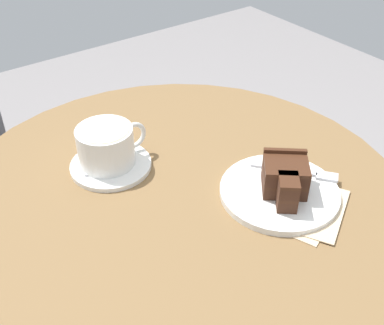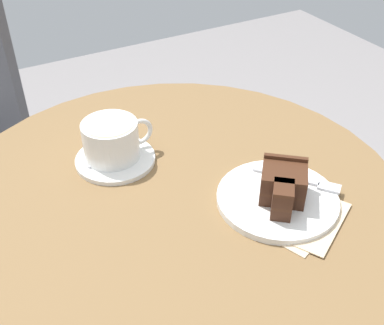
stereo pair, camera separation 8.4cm
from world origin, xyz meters
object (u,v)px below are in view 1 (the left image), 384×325
at_px(teaspoon, 96,154).
at_px(cake_plate, 279,192).
at_px(fork, 305,173).
at_px(napkin, 295,203).
at_px(saucer, 111,165).
at_px(coffee_cup, 107,145).
at_px(cake_slice, 285,178).

distance_m(teaspoon, cake_plate, 0.35).
xyz_separation_m(teaspoon, fork, (0.27, -0.28, 0.00)).
relative_size(cake_plate, napkin, 0.97).
bearing_deg(saucer, napkin, -53.80).
bearing_deg(fork, saucer, -170.84).
bearing_deg(saucer, cake_plate, -50.81).
distance_m(coffee_cup, cake_slice, 0.32).
relative_size(coffee_cup, cake_slice, 1.27).
relative_size(saucer, fork, 1.15).
relative_size(saucer, coffee_cup, 1.08).
distance_m(cake_plate, napkin, 0.03).
bearing_deg(cake_plate, napkin, -82.83).
height_order(saucer, teaspoon, teaspoon).
height_order(fork, napkin, fork).
xyz_separation_m(saucer, fork, (0.26, -0.24, 0.01)).
relative_size(teaspoon, fork, 0.62).
bearing_deg(napkin, saucer, 126.20).
bearing_deg(fork, coffee_cup, -171.58).
height_order(cake_plate, napkin, cake_plate).
bearing_deg(cake_slice, coffee_cup, 128.19).
height_order(saucer, coffee_cup, coffee_cup).
distance_m(cake_slice, napkin, 0.05).
distance_m(saucer, teaspoon, 0.04).
bearing_deg(saucer, fork, -42.08).
xyz_separation_m(teaspoon, cake_slice, (0.21, -0.29, 0.03)).
bearing_deg(cake_slice, napkin, -87.10).
height_order(teaspoon, napkin, teaspoon).
distance_m(saucer, fork, 0.35).
xyz_separation_m(coffee_cup, cake_plate, (0.20, -0.25, -0.04)).
distance_m(saucer, napkin, 0.34).
bearing_deg(cake_slice, saucer, 128.87).
distance_m(fork, napkin, 0.07).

